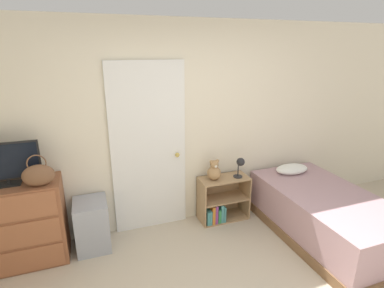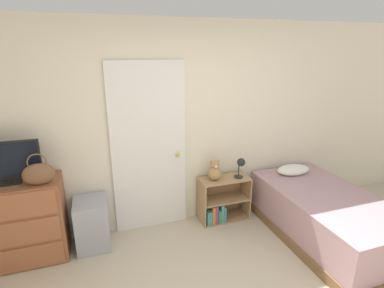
{
  "view_description": "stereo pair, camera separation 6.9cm",
  "coord_description": "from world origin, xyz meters",
  "views": [
    {
      "loc": [
        -1.06,
        -1.43,
        2.22
      ],
      "look_at": [
        0.08,
        1.74,
        1.13
      ],
      "focal_mm": 28.0,
      "sensor_mm": 36.0,
      "label": 1
    },
    {
      "loc": [
        -0.99,
        -1.45,
        2.22
      ],
      "look_at": [
        0.08,
        1.74,
        1.13
      ],
      "focal_mm": 28.0,
      "sensor_mm": 36.0,
      "label": 2
    }
  ],
  "objects": [
    {
      "name": "handbag",
      "position": [
        -1.56,
        1.62,
        1.03
      ],
      "size": [
        0.3,
        0.13,
        0.33
      ],
      "color": "brown",
      "rests_on": "dresser"
    },
    {
      "name": "storage_bin",
      "position": [
        -1.13,
        1.75,
        0.29
      ],
      "size": [
        0.37,
        0.42,
        0.58
      ],
      "color": "#999EA8",
      "rests_on": "ground_plane"
    },
    {
      "name": "desk_lamp",
      "position": [
        0.75,
        1.76,
        0.78
      ],
      "size": [
        0.14,
        0.13,
        0.27
      ],
      "color": "#262628",
      "rests_on": "bookshelf"
    },
    {
      "name": "dresser",
      "position": [
        -1.84,
        1.74,
        0.46
      ],
      "size": [
        0.9,
        0.45,
        0.91
      ],
      "color": "brown",
      "rests_on": "ground_plane"
    },
    {
      "name": "wall_back",
      "position": [
        0.0,
        2.02,
        1.27
      ],
      "size": [
        10.0,
        0.06,
        2.55
      ],
      "color": "beige",
      "rests_on": "ground_plane"
    },
    {
      "name": "door_closed",
      "position": [
        -0.39,
        1.96,
        1.05
      ],
      "size": [
        0.91,
        0.09,
        2.09
      ],
      "color": "white",
      "rests_on": "ground_plane"
    },
    {
      "name": "teddy_bear",
      "position": [
        0.41,
        1.81,
        0.71
      ],
      "size": [
        0.18,
        0.18,
        0.27
      ],
      "color": "tan",
      "rests_on": "bookshelf"
    },
    {
      "name": "bed",
      "position": [
        1.54,
        1.04,
        0.29
      ],
      "size": [
        1.05,
        1.88,
        0.68
      ],
      "color": "brown",
      "rests_on": "ground_plane"
    },
    {
      "name": "tv",
      "position": [
        -1.86,
        1.76,
        1.14
      ],
      "size": [
        0.64,
        0.16,
        0.44
      ],
      "color": "black",
      "rests_on": "dresser"
    },
    {
      "name": "bookshelf",
      "position": [
        0.49,
        1.81,
        0.23
      ],
      "size": [
        0.66,
        0.32,
        0.6
      ],
      "color": "tan",
      "rests_on": "ground_plane"
    }
  ]
}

